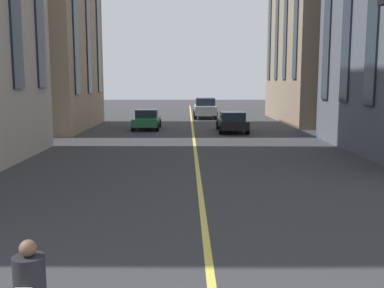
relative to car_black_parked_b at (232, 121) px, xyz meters
name	(u,v)px	position (x,y,z in m)	size (l,w,h in m)	color
lane_centre_line	(195,148)	(-7.47, 2.66, -0.70)	(80.00, 0.16, 0.01)	#D8C64C
car_black_parked_b	(232,121)	(0.00, 0.00, 0.00)	(4.40, 1.95, 1.37)	black
car_green_near	(147,119)	(1.79, 5.94, 0.00)	(3.90, 1.89, 1.40)	#1E6038
car_silver_parked_a	(205,108)	(11.22, 1.38, 0.27)	(4.70, 2.14, 1.88)	#B7BABF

